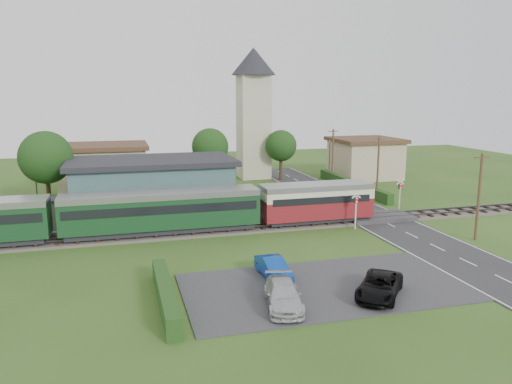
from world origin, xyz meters
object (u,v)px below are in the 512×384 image
object	(u,v)px
car_park_blue	(273,268)
pedestrian_near	(252,206)
car_on_road	(318,184)
crossing_signal_far	(400,190)
house_west	(103,166)
equipment_hut	(61,213)
station_building	(153,185)
church_tower	(254,103)
car_park_dark	(379,286)
house_east	(365,157)
crossing_signal_near	(356,205)
train	(122,213)
car_park_silver	(283,295)
pedestrian_far	(90,218)

from	to	relation	value
car_park_blue	pedestrian_near	distance (m)	15.14
car_on_road	pedestrian_near	world-z (taller)	pedestrian_near
crossing_signal_far	house_west	bearing A→B (deg)	144.23
equipment_hut	house_west	xyz separation A→B (m)	(3.00, 19.80, 1.04)
station_building	car_park_blue	size ratio (longest dim) A/B	4.16
church_tower	car_park_dark	size ratio (longest dim) A/B	3.82
house_east	crossing_signal_near	world-z (taller)	house_east
car_park_dark	pedestrian_near	distance (m)	19.63
train	car_on_road	bearing A→B (deg)	33.53
house_east	car_park_dark	size ratio (longest dim) A/B	1.91
house_east	car_on_road	size ratio (longest dim) A/B	2.59
station_building	train	distance (m)	9.52
pedestrian_near	house_east	bearing A→B (deg)	-144.30
car_park_silver	house_east	bearing A→B (deg)	68.07
train	crossing_signal_near	xyz separation A→B (m)	(19.48, -2.41, -0.04)
train	car_park_silver	xyz separation A→B (m)	(8.27, -16.12, -1.43)
car_on_road	pedestrian_far	xyz separation A→B (m)	(-25.99, -12.73, 0.61)
car_park_silver	pedestrian_far	size ratio (longest dim) A/B	2.90
train	house_east	world-z (taller)	house_east
pedestrian_near	car_park_silver	bearing A→B (deg)	74.22
train	house_east	bearing A→B (deg)	33.62
equipment_hut	car_park_blue	bearing A→B (deg)	-46.77
station_building	house_east	world-z (taller)	house_east
equipment_hut	train	size ratio (longest dim) A/B	0.06
crossing_signal_near	car_park_silver	size ratio (longest dim) A/B	0.71
crossing_signal_far	car_park_silver	size ratio (longest dim) A/B	0.71
pedestrian_near	pedestrian_far	distance (m)	14.38
car_on_road	train	bearing A→B (deg)	145.40
crossing_signal_near	car_park_blue	size ratio (longest dim) A/B	0.85
station_building	church_tower	xyz separation A→B (m)	(15.00, 17.01, 7.53)
car_park_silver	pedestrian_near	world-z (taller)	pedestrian_near
equipment_hut	crossing_signal_far	size ratio (longest dim) A/B	0.78
car_park_blue	crossing_signal_near	bearing A→B (deg)	38.43
church_tower	car_park_silver	xyz separation A→B (m)	(-9.82, -42.12, -9.48)
equipment_hut	car_park_dark	distance (m)	27.21
house_west	car_park_silver	distance (m)	40.47
house_west	pedestrian_near	bearing A→B (deg)	-55.44
car_on_road	pedestrian_near	xyz separation A→B (m)	(-11.62, -12.26, 0.62)
car_on_road	car_park_dark	bearing A→B (deg)	-174.43
house_east	car_park_silver	size ratio (longest dim) A/B	1.91
church_tower	pedestrian_near	bearing A→B (deg)	-105.60
station_building	car_on_road	bearing A→B (deg)	17.72
church_tower	train	bearing A→B (deg)	-124.82
train	crossing_signal_far	xyz separation A→B (m)	(26.68, 2.39, -0.04)
house_east	train	bearing A→B (deg)	-146.38
house_west	car_park_dark	distance (m)	42.45
car_park_silver	pedestrian_near	distance (m)	19.63
train	crossing_signal_far	bearing A→B (deg)	5.12
house_east	car_park_dark	bearing A→B (deg)	-116.43
train	house_east	size ratio (longest dim) A/B	4.91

